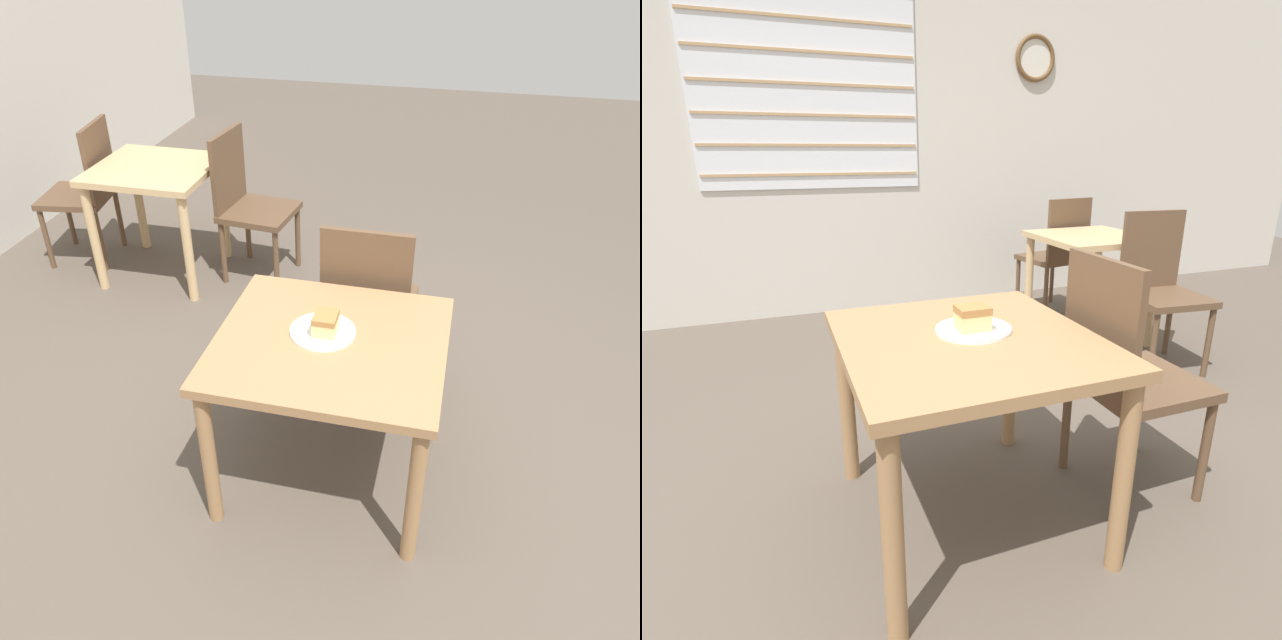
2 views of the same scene
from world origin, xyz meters
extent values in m
plane|color=brown|center=(0.00, 0.00, 0.00)|extent=(14.00, 14.00, 0.00)
cube|color=beige|center=(0.00, 3.03, 1.40)|extent=(10.00, 0.06, 2.80)
cube|color=white|center=(-0.21, 2.99, 1.78)|extent=(1.66, 0.01, 1.51)
cube|color=tan|center=(-0.21, 2.98, 1.13)|extent=(1.63, 0.01, 0.02)
cube|color=tan|center=(-0.21, 2.98, 1.35)|extent=(1.63, 0.01, 0.02)
cube|color=tan|center=(-0.21, 2.98, 1.57)|extent=(1.63, 0.01, 0.02)
cube|color=tan|center=(-0.21, 2.98, 1.78)|extent=(1.63, 0.01, 0.02)
cube|color=tan|center=(-0.21, 2.98, 2.00)|extent=(1.63, 0.01, 0.02)
cube|color=tan|center=(-0.21, 2.98, 2.21)|extent=(1.63, 0.01, 0.02)
torus|color=brown|center=(1.69, 2.98, 2.06)|extent=(0.37, 0.04, 0.37)
cylinder|color=silver|center=(1.69, 2.99, 2.06)|extent=(0.31, 0.01, 0.31)
cube|color=#9E754C|center=(-0.01, 0.22, 0.70)|extent=(0.83, 0.90, 0.04)
cylinder|color=#9E754C|center=(-0.37, -0.17, 0.34)|extent=(0.06, 0.06, 0.68)
cylinder|color=#9E754C|center=(0.35, -0.17, 0.34)|extent=(0.06, 0.06, 0.68)
cylinder|color=#9E754C|center=(-0.37, 0.62, 0.34)|extent=(0.06, 0.06, 0.68)
cylinder|color=#9E754C|center=(0.35, 0.62, 0.34)|extent=(0.06, 0.06, 0.68)
cube|color=tan|center=(1.50, 1.71, 0.73)|extent=(0.71, 0.74, 0.04)
cylinder|color=tan|center=(1.20, 1.39, 0.36)|extent=(0.06, 0.06, 0.71)
cylinder|color=tan|center=(1.81, 1.39, 0.36)|extent=(0.06, 0.06, 0.71)
cylinder|color=tan|center=(1.20, 2.03, 0.36)|extent=(0.06, 0.06, 0.71)
cylinder|color=tan|center=(1.81, 2.03, 0.36)|extent=(0.06, 0.06, 0.71)
cube|color=brown|center=(0.68, 0.17, 0.46)|extent=(0.44, 0.44, 0.04)
cylinder|color=brown|center=(0.87, -0.02, 0.22)|extent=(0.04, 0.04, 0.44)
cylinder|color=brown|center=(0.87, 0.36, 0.22)|extent=(0.04, 0.04, 0.44)
cylinder|color=brown|center=(0.49, -0.02, 0.22)|extent=(0.04, 0.04, 0.44)
cylinder|color=brown|center=(0.49, 0.36, 0.22)|extent=(0.04, 0.04, 0.44)
cube|color=brown|center=(0.48, 0.17, 0.72)|extent=(0.03, 0.41, 0.48)
cube|color=brown|center=(1.62, 1.06, 0.46)|extent=(0.48, 0.48, 0.04)
cylinder|color=brown|center=(1.41, 0.90, 0.22)|extent=(0.04, 0.04, 0.44)
cylinder|color=brown|center=(1.79, 0.86, 0.22)|extent=(0.04, 0.04, 0.44)
cylinder|color=brown|center=(1.45, 1.27, 0.22)|extent=(0.04, 0.04, 0.44)
cylinder|color=brown|center=(1.83, 1.23, 0.22)|extent=(0.04, 0.04, 0.44)
cube|color=brown|center=(1.64, 1.27, 0.72)|extent=(0.42, 0.07, 0.48)
cube|color=brown|center=(1.57, 2.36, 0.46)|extent=(0.50, 0.50, 0.04)
cylinder|color=brown|center=(1.73, 2.57, 0.22)|extent=(0.04, 0.04, 0.44)
cylinder|color=brown|center=(1.36, 2.51, 0.22)|extent=(0.04, 0.04, 0.44)
cylinder|color=brown|center=(1.79, 2.20, 0.22)|extent=(0.04, 0.04, 0.44)
cylinder|color=brown|center=(1.42, 2.14, 0.22)|extent=(0.04, 0.04, 0.44)
cube|color=brown|center=(1.61, 2.16, 0.72)|extent=(0.41, 0.10, 0.48)
cylinder|color=white|center=(0.03, 0.26, 0.73)|extent=(0.26, 0.26, 0.01)
cube|color=#E0C67F|center=(0.02, 0.25, 0.76)|extent=(0.11, 0.09, 0.06)
cube|color=#A3703D|center=(0.02, 0.25, 0.81)|extent=(0.11, 0.09, 0.02)
camera|label=1|loc=(-1.93, -0.20, 2.14)|focal=35.00mm
camera|label=2|loc=(-0.58, -1.22, 1.31)|focal=28.00mm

